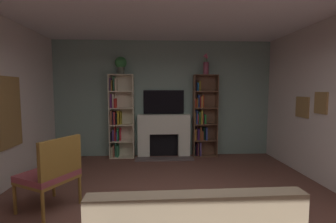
# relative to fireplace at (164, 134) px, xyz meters

# --- Properties ---
(wall_back_accent) EXTENTS (5.40, 0.06, 2.82)m
(wall_back_accent) POSITION_rel_fireplace_xyz_m (0.00, 0.16, 0.85)
(wall_back_accent) COLOR gray
(wall_back_accent) RESTS_ON ground_plane
(fireplace) EXTENTS (1.36, 0.55, 1.04)m
(fireplace) POSITION_rel_fireplace_xyz_m (0.00, 0.00, 0.00)
(fireplace) COLOR white
(fireplace) RESTS_ON ground_plane
(tv) EXTENTS (0.99, 0.06, 0.58)m
(tv) POSITION_rel_fireplace_xyz_m (0.00, 0.10, 0.78)
(tv) COLOR black
(tv) RESTS_ON fireplace
(bookshelf_left) EXTENTS (0.58, 0.29, 2.00)m
(bookshelf_left) POSITION_rel_fireplace_xyz_m (-1.08, 0.02, 0.41)
(bookshelf_left) COLOR beige
(bookshelf_left) RESTS_ON ground_plane
(bookshelf_right) EXTENTS (0.58, 0.27, 2.00)m
(bookshelf_right) POSITION_rel_fireplace_xyz_m (0.95, 0.03, 0.39)
(bookshelf_right) COLOR brown
(bookshelf_right) RESTS_ON ground_plane
(potted_plant) EXTENTS (0.27, 0.27, 0.41)m
(potted_plant) POSITION_rel_fireplace_xyz_m (-1.01, -0.02, 1.68)
(potted_plant) COLOR #515B4C
(potted_plant) RESTS_ON bookshelf_left
(vase_with_flowers) EXTENTS (0.13, 0.13, 0.50)m
(vase_with_flowers) POSITION_rel_fireplace_xyz_m (1.01, -0.02, 1.62)
(vase_with_flowers) COLOR #893D54
(vase_with_flowers) RESTS_ON bookshelf_right
(armchair) EXTENTS (0.82, 0.84, 1.01)m
(armchair) POSITION_rel_fireplace_xyz_m (-1.61, -2.57, -0.03)
(armchair) COLOR olive
(armchair) RESTS_ON ground_plane
(coffee_table) EXTENTS (0.86, 0.52, 0.43)m
(coffee_table) POSITION_rel_fireplace_xyz_m (0.11, -3.56, -0.18)
(coffee_table) COLOR brown
(coffee_table) RESTS_ON ground_plane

